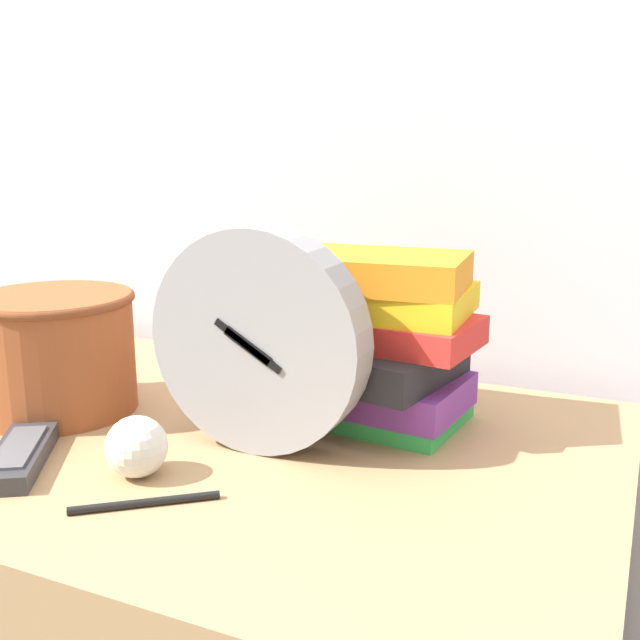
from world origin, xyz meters
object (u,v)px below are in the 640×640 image
book_stack (375,338)px  tv_remote (19,456)px  crumpled_paper_ball (137,447)px  desk_clock (258,341)px  pen (145,503)px  basket (56,349)px

book_stack → tv_remote: book_stack is taller
book_stack → crumpled_paper_ball: size_ratio=4.07×
desk_clock → tv_remote: 0.28m
pen → basket: bearing=147.2°
book_stack → basket: 0.41m
desk_clock → basket: 0.30m
book_stack → pen: bearing=-111.2°
desk_clock → crumpled_paper_ball: size_ratio=3.90×
crumpled_paper_ball → desk_clock: bearing=55.3°
basket → pen: 0.32m
tv_remote → crumpled_paper_ball: crumpled_paper_ball is taller
book_stack → tv_remote: (-0.30, -0.29, -0.09)m
book_stack → tv_remote: bearing=-136.2°
crumpled_paper_ball → pen: 0.08m
book_stack → tv_remote: 0.42m
desk_clock → book_stack: (0.09, 0.14, -0.02)m
basket → crumpled_paper_ball: bearing=-28.6°
desk_clock → book_stack: bearing=57.6°
desk_clock → basket: desk_clock is taller
pen → desk_clock: bearing=79.4°
tv_remote → pen: tv_remote is taller
book_stack → pen: size_ratio=2.26×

